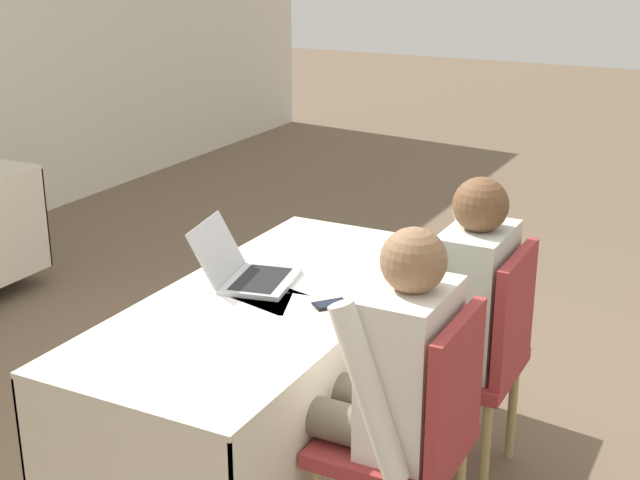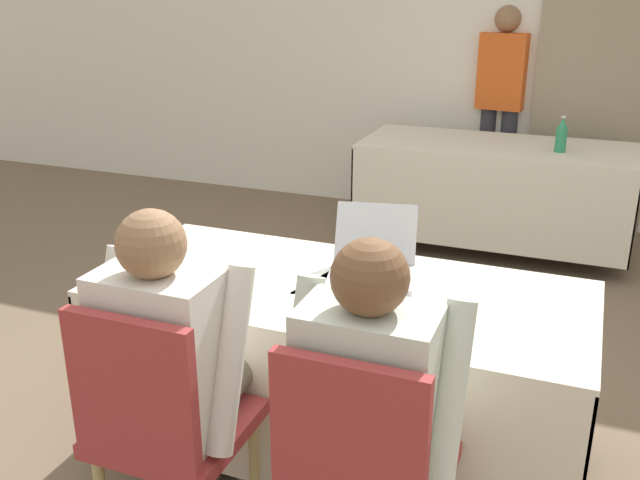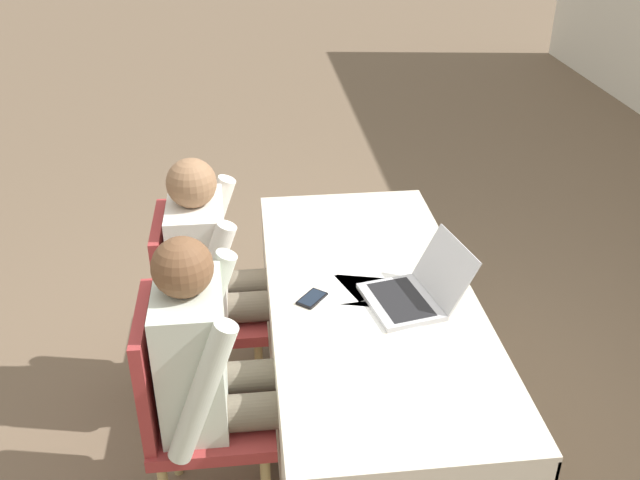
% 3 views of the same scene
% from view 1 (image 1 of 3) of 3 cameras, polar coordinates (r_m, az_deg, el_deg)
% --- Properties ---
extents(ground_plane, '(24.00, 24.00, 0.00)m').
position_cam_1_polar(ground_plane, '(3.64, -2.93, -14.27)').
color(ground_plane, brown).
extents(conference_table_near, '(1.79, 0.79, 0.73)m').
position_cam_1_polar(conference_table_near, '(3.36, -3.09, -6.33)').
color(conference_table_near, beige).
rests_on(conference_table_near, ground_plane).
extents(laptop, '(0.38, 0.41, 0.23)m').
position_cam_1_polar(laptop, '(3.41, -4.67, -2.03)').
color(laptop, '#B7B7BC').
rests_on(laptop, conference_table_near).
extents(cell_phone, '(0.14, 0.13, 0.01)m').
position_cam_1_polar(cell_phone, '(3.20, 0.68, -4.13)').
color(cell_phone, black).
rests_on(cell_phone, conference_table_near).
extents(paper_beside_laptop, '(0.24, 0.32, 0.00)m').
position_cam_1_polar(paper_beside_laptop, '(3.41, -1.63, -2.72)').
color(paper_beside_laptop, white).
rests_on(paper_beside_laptop, conference_table_near).
extents(paper_centre_table, '(0.30, 0.35, 0.00)m').
position_cam_1_polar(paper_centre_table, '(3.24, -4.64, -3.98)').
color(paper_centre_table, white).
rests_on(paper_centre_table, conference_table_near).
extents(paper_left_edge, '(0.28, 0.34, 0.00)m').
position_cam_1_polar(paper_left_edge, '(3.25, -2.61, -3.85)').
color(paper_left_edge, white).
rests_on(paper_left_edge, conference_table_near).
extents(chair_near_left, '(0.44, 0.44, 0.93)m').
position_cam_1_polar(chair_near_left, '(2.86, 6.11, -12.14)').
color(chair_near_left, tan).
rests_on(chair_near_left, ground_plane).
extents(chair_near_right, '(0.44, 0.44, 0.93)m').
position_cam_1_polar(chair_near_right, '(3.39, 10.11, -7.07)').
color(chair_near_right, tan).
rests_on(chair_near_right, ground_plane).
extents(person_checkered_shirt, '(0.50, 0.52, 1.19)m').
position_cam_1_polar(person_checkered_shirt, '(2.81, 4.22, -8.89)').
color(person_checkered_shirt, '#665B4C').
rests_on(person_checkered_shirt, ground_plane).
extents(person_white_shirt, '(0.50, 0.52, 1.19)m').
position_cam_1_polar(person_white_shirt, '(3.35, 8.56, -4.30)').
color(person_white_shirt, '#665B4C').
rests_on(person_white_shirt, ground_plane).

